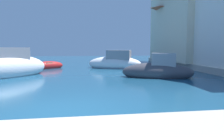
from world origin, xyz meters
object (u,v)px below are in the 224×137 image
Objects in this scene: waterfront_building_far at (188,29)px; moored_boat_2 at (48,66)px; moored_boat_1 at (2,67)px; moored_boat_3 at (158,71)px; moored_boat_5 at (115,62)px; waterfront_building_annex at (195,19)px.

moored_boat_2 is at bearing -167.83° from waterfront_building_far.
moored_boat_1 is 1.29× the size of moored_boat_3.
moored_boat_3 is at bearing 127.92° from moored_boat_5.
moored_boat_1 reaches higher than moored_boat_5.
waterfront_building_annex is at bearing -90.00° from waterfront_building_far.
waterfront_building_annex is at bearing -111.41° from moored_boat_3.
waterfront_building_annex is at bearing -143.34° from moored_boat_5.
moored_boat_5 is at bearing -165.34° from waterfront_building_annex.
moored_boat_1 is at bearing 9.14° from moored_boat_3.
moored_boat_1 is 1.17× the size of moored_boat_5.
moored_boat_5 is 0.76× the size of waterfront_building_far.
waterfront_building_far is at bearing -22.80° from moored_boat_2.
moored_boat_3 is at bearing -125.91° from waterfront_building_far.
waterfront_building_annex reaches higher than moored_boat_2.
moored_boat_1 is 5.62m from moored_boat_2.
waterfront_building_annex is (15.52, 1.79, 4.76)m from moored_boat_2.
waterfront_building_annex reaches higher than waterfront_building_far.
waterfront_building_annex is (17.66, 6.97, 4.37)m from moored_boat_1.
moored_boat_5 is 10.57m from waterfront_building_annex.
waterfront_building_far is at bearing 90.00° from waterfront_building_annex.
waterfront_building_annex is 1.82m from waterfront_building_far.
waterfront_building_far is at bearing 163.63° from moored_boat_1.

